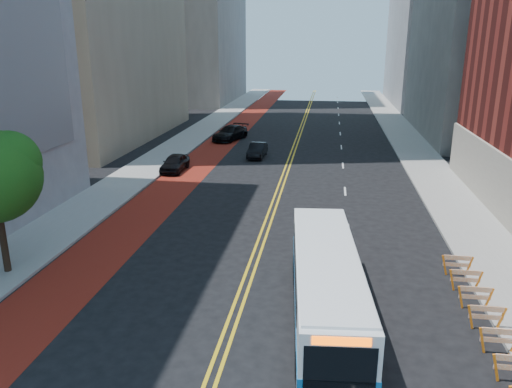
{
  "coord_description": "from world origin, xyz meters",
  "views": [
    {
      "loc": [
        3.41,
        -13.52,
        10.52
      ],
      "look_at": [
        0.26,
        8.0,
        3.84
      ],
      "focal_mm": 35.0,
      "sensor_mm": 36.0,
      "label": 1
    }
  ],
  "objects": [
    {
      "name": "car_c",
      "position": [
        -7.35,
        40.23,
        0.78
      ],
      "size": [
        3.77,
        5.81,
        1.57
      ],
      "primitive_type": "imported",
      "rotation": [
        0.0,
        0.0,
        -0.32
      ],
      "color": "black",
      "rests_on": "ground"
    },
    {
      "name": "car_b",
      "position": [
        -3.16,
        32.21,
        0.67
      ],
      "size": [
        1.53,
        4.1,
        1.34
      ],
      "primitive_type": "imported",
      "rotation": [
        0.0,
        0.0,
        -0.03
      ],
      "color": "black",
      "rests_on": "ground"
    },
    {
      "name": "car_a",
      "position": [
        -9.3,
        25.96,
        0.71
      ],
      "size": [
        1.75,
        4.2,
        1.42
      ],
      "primitive_type": "imported",
      "rotation": [
        0.0,
        0.0,
        -0.02
      ],
      "color": "black",
      "rests_on": "ground"
    },
    {
      "name": "sidewalk_right",
      "position": [
        12.0,
        30.0,
        0.07
      ],
      "size": [
        4.0,
        140.0,
        0.15
      ],
      "primitive_type": "cube",
      "color": "gray",
      "rests_on": "ground"
    },
    {
      "name": "lane_dashes",
      "position": [
        4.8,
        38.0,
        0.01
      ],
      "size": [
        0.14,
        98.2,
        0.01
      ],
      "color": "silver",
      "rests_on": "ground"
    },
    {
      "name": "transit_bus",
      "position": [
        3.55,
        3.98,
        1.54
      ],
      "size": [
        3.25,
        10.93,
        2.96
      ],
      "rotation": [
        0.0,
        0.0,
        0.08
      ],
      "color": "white",
      "rests_on": "ground"
    },
    {
      "name": "center_line_outer",
      "position": [
        0.18,
        30.0,
        0.0
      ],
      "size": [
        0.14,
        140.0,
        0.01
      ],
      "primitive_type": "cube",
      "color": "gold",
      "rests_on": "ground"
    },
    {
      "name": "center_line_inner",
      "position": [
        -0.18,
        30.0,
        0.0
      ],
      "size": [
        0.14,
        140.0,
        0.01
      ],
      "primitive_type": "cube",
      "color": "gold",
      "rests_on": "ground"
    },
    {
      "name": "sidewalk_left",
      "position": [
        -12.0,
        30.0,
        0.07
      ],
      "size": [
        4.0,
        140.0,
        0.15
      ],
      "primitive_type": "cube",
      "color": "gray",
      "rests_on": "ground"
    },
    {
      "name": "ground",
      "position": [
        0.0,
        0.0,
        0.0
      ],
      "size": [
        160.0,
        160.0,
        0.0
      ],
      "primitive_type": "plane",
      "color": "black",
      "rests_on": "ground"
    },
    {
      "name": "bus_lane_paint",
      "position": [
        -8.1,
        30.0,
        0.0
      ],
      "size": [
        3.6,
        140.0,
        0.01
      ],
      "primitive_type": "cube",
      "color": "maroon",
      "rests_on": "ground"
    },
    {
      "name": "construction_barriers",
      "position": [
        9.6,
        3.42,
        0.68
      ],
      "size": [
        1.42,
        10.91,
        1.0
      ],
      "color": "orange",
      "rests_on": "ground"
    }
  ]
}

